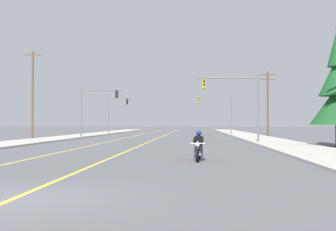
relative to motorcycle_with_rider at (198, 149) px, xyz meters
name	(u,v)px	position (x,y,z in m)	size (l,w,h in m)	color
ground_plane	(20,199)	(-4.38, -10.01, -0.59)	(400.00, 400.00, 0.00)	#515156
lane_stripe_center	(163,136)	(-4.55, 34.99, -0.58)	(0.16, 100.00, 0.01)	yellow
lane_stripe_left	(134,136)	(-8.54, 34.99, -0.58)	(0.16, 100.00, 0.01)	yellow
sidewalk_kerb_right	(254,137)	(7.08, 29.99, -0.52)	(4.40, 110.00, 0.14)	#ADA89E
sidewalk_kerb_left	(71,137)	(-15.84, 29.99, -0.52)	(4.40, 110.00, 0.14)	#ADA89E
motorcycle_with_rider	(198,149)	(0.00, 0.00, 0.00)	(0.70, 2.19, 1.46)	black
traffic_signal_near_right	(239,97)	(3.82, 16.52, 3.57)	(5.77, 0.49, 6.20)	slate
traffic_signal_near_left	(93,104)	(-12.52, 28.26, 3.54)	(5.29, 0.39, 6.20)	slate
traffic_signal_mid_right	(220,108)	(3.71, 42.22, 3.58)	(5.94, 0.41, 6.20)	slate
traffic_signal_mid_left	(115,109)	(-13.24, 44.56, 3.44)	(3.73, 0.50, 6.20)	slate
utility_pole_left_near	(32,93)	(-19.58, 26.86, 4.82)	(1.96, 0.26, 10.43)	brown
utility_pole_right_far	(268,101)	(9.88, 35.96, 4.22)	(2.28, 0.26, 8.90)	brown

